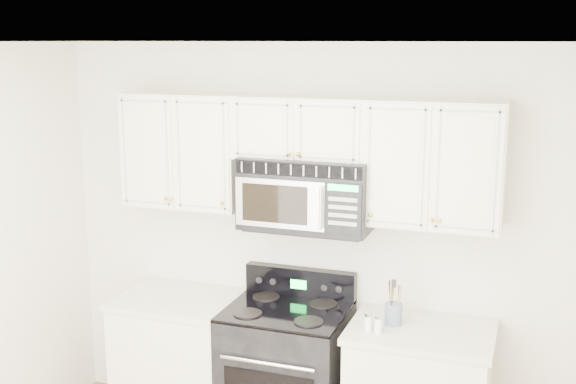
% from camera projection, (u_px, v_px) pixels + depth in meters
% --- Properties ---
extents(room, '(3.51, 3.51, 2.61)m').
position_uv_depth(room, '(190.00, 344.00, 3.17)').
color(room, olive).
rests_on(room, ground).
extents(base_cabinet_left, '(0.86, 0.65, 0.92)m').
position_uv_depth(base_cabinet_left, '(185.00, 365.00, 4.94)').
color(base_cabinet_left, beige).
rests_on(base_cabinet_left, ground).
extents(range, '(0.76, 0.69, 1.12)m').
position_uv_depth(range, '(287.00, 374.00, 4.68)').
color(range, black).
rests_on(range, ground).
extents(upper_cabinets, '(2.44, 0.37, 0.75)m').
position_uv_depth(upper_cabinets, '(303.00, 150.00, 4.50)').
color(upper_cabinets, beige).
rests_on(upper_cabinets, ground).
extents(microwave, '(0.81, 0.46, 0.45)m').
position_uv_depth(microwave, '(307.00, 193.00, 4.50)').
color(microwave, black).
rests_on(microwave, ground).
extents(utensil_crock, '(0.11, 0.11, 0.28)m').
position_uv_depth(utensil_crock, '(394.00, 313.00, 4.36)').
color(utensil_crock, slate).
rests_on(utensil_crock, base_cabinet_right).
extents(shaker_salt, '(0.05, 0.05, 0.11)m').
position_uv_depth(shaker_salt, '(378.00, 324.00, 4.23)').
color(shaker_salt, silver).
rests_on(shaker_salt, base_cabinet_right).
extents(shaker_pepper, '(0.05, 0.05, 0.11)m').
position_uv_depth(shaker_pepper, '(368.00, 322.00, 4.26)').
color(shaker_pepper, silver).
rests_on(shaker_pepper, base_cabinet_right).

